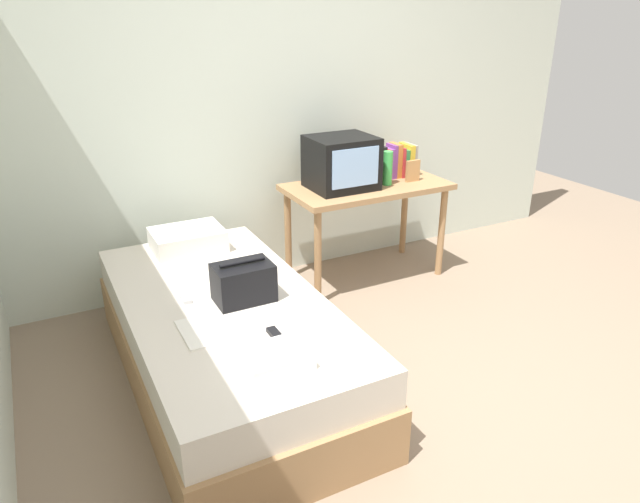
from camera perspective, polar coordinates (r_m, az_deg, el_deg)
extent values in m
plane|color=#84705B|center=(3.11, 12.15, -15.13)|extent=(8.00, 8.00, 0.00)
cube|color=silver|center=(4.21, -4.08, 14.86)|extent=(5.20, 0.10, 2.60)
cube|color=#9E754C|center=(3.23, -9.15, -10.07)|extent=(1.00, 2.00, 0.29)
cube|color=beige|center=(3.11, -9.43, -6.30)|extent=(0.97, 1.94, 0.20)
cube|color=#9E754C|center=(4.18, 4.64, 6.39)|extent=(1.16, 0.60, 0.04)
cylinder|color=#9E754C|center=(3.87, -0.22, -0.67)|extent=(0.05, 0.05, 0.68)
cylinder|color=#9E754C|center=(4.40, 11.91, 1.87)|extent=(0.05, 0.05, 0.68)
cylinder|color=#9E754C|center=(4.27, -3.17, 1.64)|extent=(0.05, 0.05, 0.68)
cylinder|color=#9E754C|center=(4.76, 8.31, 3.74)|extent=(0.05, 0.05, 0.68)
cube|color=black|center=(4.03, 2.11, 8.76)|extent=(0.44, 0.38, 0.36)
cube|color=#8CB2E0|center=(3.87, 3.54, 8.26)|extent=(0.35, 0.01, 0.26)
cylinder|color=green|center=(4.15, 6.70, 8.18)|extent=(0.07, 0.07, 0.24)
cube|color=black|center=(4.28, 5.92, 8.75)|extent=(0.03, 0.14, 0.25)
cube|color=#B72D33|center=(4.31, 6.31, 8.65)|extent=(0.03, 0.14, 0.22)
cube|color=#7A3D89|center=(4.33, 6.72, 8.68)|extent=(0.04, 0.13, 0.22)
cube|color=#7A3D89|center=(4.34, 7.08, 8.87)|extent=(0.02, 0.13, 0.25)
cube|color=#CC7233|center=(4.36, 7.45, 8.93)|extent=(0.04, 0.13, 0.25)
cube|color=#B72D33|center=(4.38, 7.80, 8.81)|extent=(0.02, 0.15, 0.22)
cube|color=#337F47|center=(4.40, 8.10, 8.73)|extent=(0.03, 0.15, 0.20)
cube|color=gold|center=(4.42, 8.53, 8.98)|extent=(0.04, 0.17, 0.24)
cube|color=gray|center=(4.44, 8.89, 8.99)|extent=(0.02, 0.16, 0.23)
cube|color=#B27F4C|center=(4.26, 9.15, 7.87)|extent=(0.11, 0.02, 0.16)
cube|color=silver|center=(3.69, -12.92, 1.14)|extent=(0.43, 0.32, 0.14)
cube|color=black|center=(3.00, -7.57, -3.06)|extent=(0.30, 0.20, 0.20)
cylinder|color=black|center=(2.95, -7.68, -1.06)|extent=(0.24, 0.02, 0.02)
cube|color=white|center=(2.80, -11.40, -7.65)|extent=(0.21, 0.29, 0.01)
cube|color=black|center=(2.69, -4.29, -8.34)|extent=(0.04, 0.16, 0.02)
cube|color=#B7B7BC|center=(3.11, -13.24, -4.39)|extent=(0.04, 0.14, 0.02)
cube|color=white|center=(2.50, -4.43, -10.48)|extent=(0.28, 0.22, 0.07)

